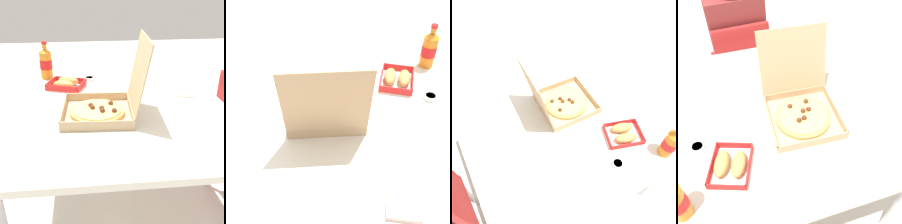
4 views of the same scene
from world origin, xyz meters
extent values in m
plane|color=beige|center=(0.00, 0.00, 0.00)|extent=(10.00, 10.00, 0.00)
cube|color=silver|center=(0.00, 0.00, 0.73)|extent=(1.11, 1.07, 0.03)
cylinder|color=#B7B7BC|center=(-0.48, -0.46, 0.36)|extent=(0.05, 0.05, 0.71)
cylinder|color=#B7B7BC|center=(-0.48, 0.46, 0.36)|extent=(0.05, 0.05, 0.71)
cylinder|color=#B2B2B7|center=(-0.24, 0.66, 0.21)|extent=(0.03, 0.03, 0.43)
cube|color=tan|center=(0.07, -0.10, 0.75)|extent=(0.33, 0.33, 0.01)
cube|color=tan|center=(0.07, -0.25, 0.77)|extent=(0.31, 0.02, 0.04)
cube|color=tan|center=(-0.08, -0.09, 0.77)|extent=(0.02, 0.31, 0.04)
cube|color=tan|center=(0.23, -0.11, 0.77)|extent=(0.02, 0.31, 0.04)
cube|color=tan|center=(0.08, 0.05, 0.77)|extent=(0.31, 0.02, 0.04)
cube|color=tan|center=(0.08, 0.08, 0.94)|extent=(0.31, 0.08, 0.31)
cylinder|color=tan|center=(0.07, -0.10, 0.76)|extent=(0.25, 0.25, 0.02)
cylinder|color=#EAC666|center=(0.07, -0.10, 0.77)|extent=(0.22, 0.22, 0.01)
sphere|color=#562819|center=(0.08, -0.08, 0.78)|extent=(0.02, 0.02, 0.02)
sphere|color=#562819|center=(0.07, -0.12, 0.78)|extent=(0.02, 0.02, 0.02)
sphere|color=#562819|center=(0.03, -0.03, 0.78)|extent=(0.02, 0.02, 0.02)
sphere|color=#562819|center=(0.11, -0.03, 0.78)|extent=(0.02, 0.02, 0.02)
sphere|color=#562819|center=(0.11, -0.08, 0.78)|extent=(0.02, 0.02, 0.02)
sphere|color=#562819|center=(0.04, -0.13, 0.78)|extent=(0.02, 0.02, 0.02)
cube|color=white|center=(-0.28, -0.25, 0.74)|extent=(0.20, 0.23, 0.00)
cube|color=red|center=(-0.31, -0.34, 0.76)|extent=(0.14, 0.05, 0.03)
cube|color=red|center=(-0.25, -0.17, 0.76)|extent=(0.14, 0.05, 0.03)
cube|color=red|center=(-0.35, -0.23, 0.76)|extent=(0.07, 0.18, 0.03)
cube|color=red|center=(-0.21, -0.28, 0.76)|extent=(0.07, 0.18, 0.03)
ellipsoid|color=tan|center=(-0.31, -0.24, 0.77)|extent=(0.09, 0.13, 0.05)
ellipsoid|color=tan|center=(-0.25, -0.26, 0.77)|extent=(0.09, 0.13, 0.05)
cylinder|color=orange|center=(-0.47, -0.38, 0.82)|extent=(0.07, 0.07, 0.16)
cone|color=orange|center=(-0.47, -0.38, 0.91)|extent=(0.07, 0.07, 0.02)
cylinder|color=orange|center=(-0.47, -0.38, 0.94)|extent=(0.03, 0.03, 0.02)
cylinder|color=red|center=(-0.47, -0.38, 0.96)|extent=(0.03, 0.03, 0.01)
cylinder|color=red|center=(-0.47, -0.38, 0.83)|extent=(0.07, 0.07, 0.06)
cube|color=white|center=(-0.32, 0.09, 0.74)|extent=(0.22, 0.16, 0.00)
cube|color=white|center=(-0.13, 0.38, 0.75)|extent=(0.14, 0.14, 0.02)
cylinder|color=white|center=(-0.40, -0.12, 0.75)|extent=(0.06, 0.06, 0.02)
cylinder|color=#DBBC66|center=(-0.40, -0.12, 0.76)|extent=(0.05, 0.05, 0.01)
camera|label=1|loc=(1.23, -0.16, 1.32)|focal=45.36mm
camera|label=2|loc=(0.14, 0.82, 1.60)|focal=47.01mm
camera|label=3|loc=(-0.67, 0.35, 1.79)|focal=35.55mm
camera|label=4|loc=(-0.22, -0.83, 1.64)|focal=41.71mm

